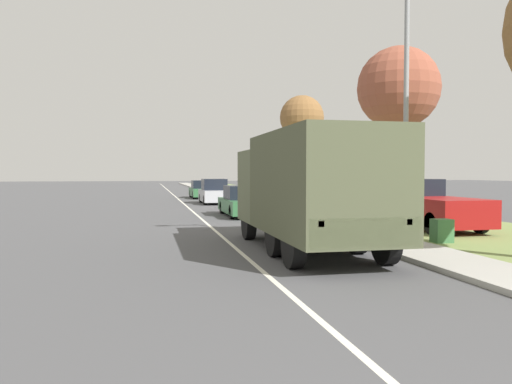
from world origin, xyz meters
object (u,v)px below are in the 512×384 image
at_px(car_third_ahead, 202,190).
at_px(lamp_post, 400,83).
at_px(pickup_truck, 425,205).
at_px(car_nearest_ahead, 242,202).
at_px(car_second_ahead, 214,193).
at_px(military_truck, 309,186).

height_order(car_third_ahead, lamp_post, lamp_post).
bearing_deg(pickup_truck, car_nearest_ahead, 130.24).
bearing_deg(pickup_truck, lamp_post, -128.66).
xyz_separation_m(pickup_truck, lamp_post, (-3.34, -4.17, 3.75)).
height_order(car_nearest_ahead, car_third_ahead, same).
height_order(car_second_ahead, lamp_post, lamp_post).
distance_m(car_nearest_ahead, lamp_post, 11.93).
distance_m(car_nearest_ahead, car_third_ahead, 17.67).
bearing_deg(military_truck, car_third_ahead, 89.55).
bearing_deg(car_third_ahead, military_truck, -90.45).
bearing_deg(car_nearest_ahead, car_second_ahead, 90.39).
height_order(military_truck, lamp_post, lamp_post).
bearing_deg(car_second_ahead, car_third_ahead, 90.02).
relative_size(car_nearest_ahead, car_second_ahead, 1.12).
xyz_separation_m(car_nearest_ahead, pickup_truck, (5.77, -6.81, 0.20)).
bearing_deg(car_second_ahead, lamp_post, -83.22).
bearing_deg(military_truck, pickup_truck, 35.66).
relative_size(military_truck, car_third_ahead, 1.59).
distance_m(military_truck, car_nearest_ahead, 11.22).
distance_m(car_second_ahead, pickup_truck, 17.79).
distance_m(car_second_ahead, car_third_ahead, 7.68).
distance_m(pickup_truck, lamp_post, 6.53).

